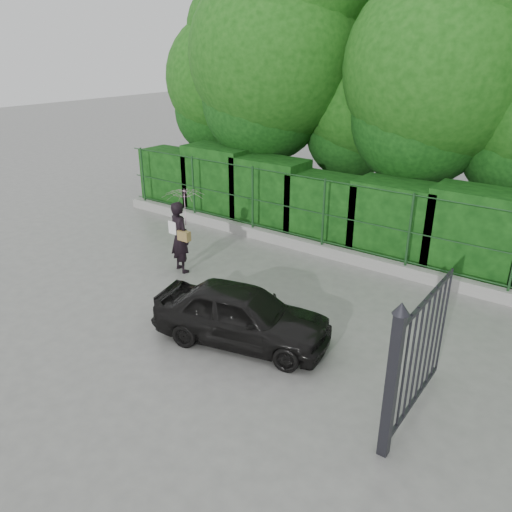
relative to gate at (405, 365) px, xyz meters
The scene contains 8 objects.
ground 4.81m from the gate, behind, with size 80.00×80.00×0.00m, color gray.
kerb 7.04m from the gate, 131.36° to the left, with size 14.00×0.25×0.30m, color #9E9E99.
fence 6.82m from the gate, 129.97° to the left, with size 14.13×0.06×1.80m.
hedge 7.75m from the gate, 126.57° to the left, with size 14.20×1.20×2.27m.
trees 9.76m from the gate, 112.24° to the left, with size 17.10×6.15×8.08m.
gate is the anchor object (origin of this frame).
woman 6.82m from the gate, 160.18° to the left, with size 1.02×1.01×2.11m.
car 3.43m from the gate, 169.38° to the left, with size 1.35×3.36×1.14m, color black.
Camera 1 is at (6.32, -6.50, 5.20)m, focal length 35.00 mm.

